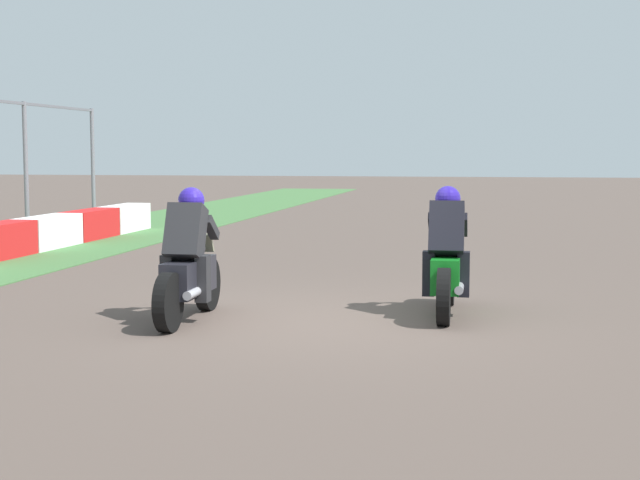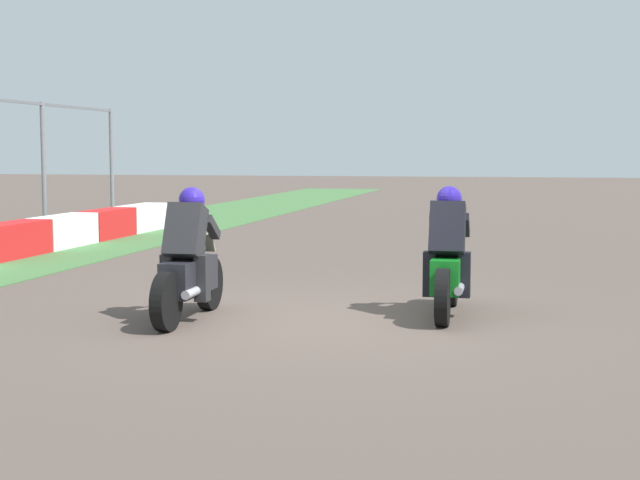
# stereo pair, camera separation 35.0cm
# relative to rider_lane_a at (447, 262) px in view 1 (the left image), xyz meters

# --- Properties ---
(ground_plane) EXTENTS (120.00, 120.00, 0.00)m
(ground_plane) POSITION_rel_rider_lane_a_xyz_m (-0.65, 1.40, -0.62)
(ground_plane) COLOR brown
(rider_lane_a) EXTENTS (2.04, 0.54, 1.51)m
(rider_lane_a) POSITION_rel_rider_lane_a_xyz_m (0.00, 0.00, 0.00)
(rider_lane_a) COLOR black
(rider_lane_a) RESTS_ON ground_plane
(rider_lane_b) EXTENTS (2.04, 0.54, 1.51)m
(rider_lane_b) POSITION_rel_rider_lane_a_xyz_m (-0.93, 2.84, 0.00)
(rider_lane_b) COLOR black
(rider_lane_b) RESTS_ON ground_plane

